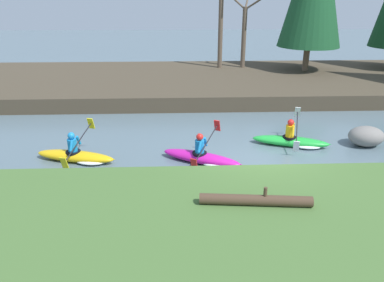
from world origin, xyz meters
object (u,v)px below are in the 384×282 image
Objects in this scene: kayaker_lead at (294,141)px; kayaker_middle at (204,157)px; kayaker_trailing at (78,156)px; boulder_midstream at (366,136)px; driftwood_log at (256,200)px.

kayaker_lead and kayaker_middle have the same top height.
kayaker_lead is 3.58m from kayaker_middle.
boulder_midstream is at bearing 20.10° from kayaker_trailing.
kayaker_trailing is at bearing -155.95° from kayaker_lead.
kayaker_trailing is 6.59m from driftwood_log.
kayaker_lead reaches higher than boulder_midstream.
driftwood_log is at bearing -98.90° from kayaker_lead.
kayaker_lead is at bearing 48.27° from kayaker_middle.
driftwood_log reaches higher than kayaker_trailing.
kayaker_middle is at bearing -168.04° from boulder_midstream.
driftwood_log is at bearing -134.36° from boulder_midstream.
kayaker_trailing is 10.12m from boulder_midstream.
kayaker_lead is at bearing 178.82° from boulder_midstream.
driftwood_log is (-5.10, -5.21, 0.60)m from boulder_midstream.
kayaker_middle is 2.11× the size of boulder_midstream.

